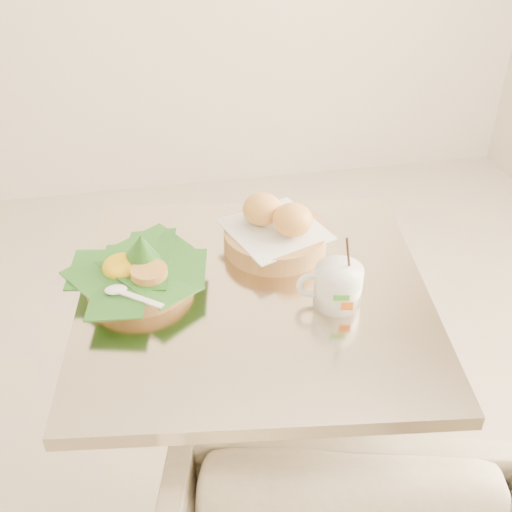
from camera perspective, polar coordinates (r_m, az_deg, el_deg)
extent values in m
plane|color=#C2B29C|center=(1.87, -6.15, -21.14)|extent=(3.60, 3.60, 0.00)
cylinder|color=gray|center=(1.85, -0.11, -21.40)|extent=(0.44, 0.44, 0.03)
cylinder|color=gray|center=(1.56, -0.12, -14.09)|extent=(0.07, 0.07, 0.69)
cube|color=beige|center=(1.30, -0.14, -3.64)|extent=(0.78, 0.78, 0.03)
cylinder|color=tan|center=(1.32, -10.37, -1.87)|extent=(0.22, 0.22, 0.04)
cone|color=#19581B|center=(1.29, -10.16, 0.59)|extent=(0.10, 0.12, 0.11)
ellipsoid|color=yellow|center=(1.32, -11.78, -0.97)|extent=(0.08, 0.08, 0.05)
cylinder|color=#CC9347|center=(1.28, -9.48, -1.48)|extent=(0.07, 0.07, 0.02)
cylinder|color=tan|center=(1.41, 1.71, 1.56)|extent=(0.23, 0.23, 0.05)
cube|color=white|center=(1.40, 1.73, 2.37)|extent=(0.25, 0.25, 0.01)
ellipsoid|color=orange|center=(1.40, 0.54, 4.20)|extent=(0.09, 0.09, 0.07)
ellipsoid|color=orange|center=(1.36, 3.29, 3.23)|extent=(0.09, 0.09, 0.07)
cylinder|color=white|center=(1.25, 7.32, -2.64)|extent=(0.09, 0.09, 0.08)
torus|color=white|center=(1.25, 4.91, -2.60)|extent=(0.06, 0.02, 0.06)
cylinder|color=#4D2F16|center=(1.23, 7.44, -1.30)|extent=(0.09, 0.09, 0.01)
cylinder|color=black|center=(1.22, 8.23, -0.22)|extent=(0.03, 0.04, 0.12)
cube|color=green|center=(1.21, 7.59, -3.72)|extent=(0.03, 0.01, 0.01)
cube|color=orange|center=(1.23, 8.10, -4.45)|extent=(0.02, 0.01, 0.02)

